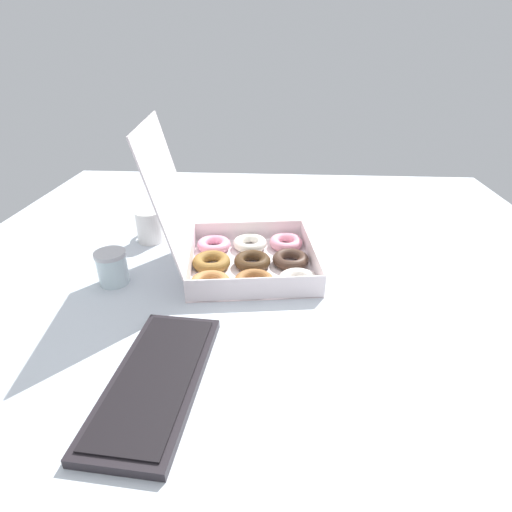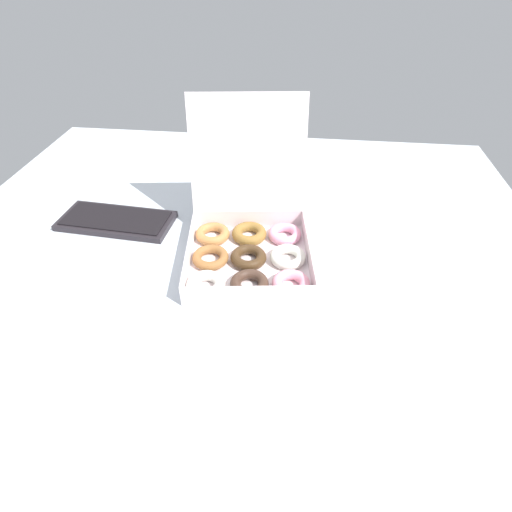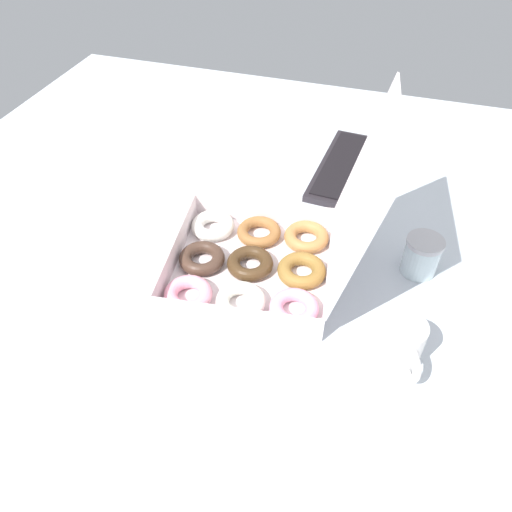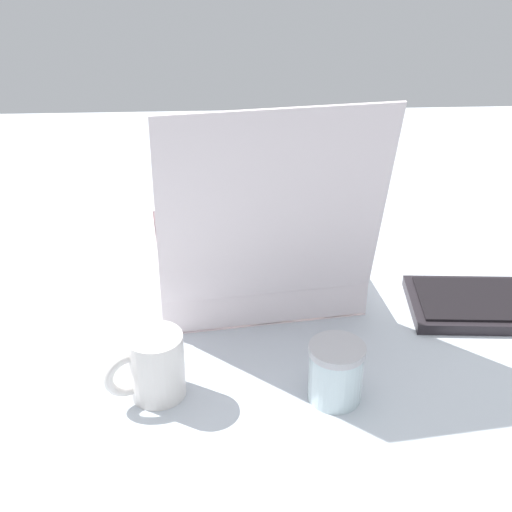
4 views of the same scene
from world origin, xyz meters
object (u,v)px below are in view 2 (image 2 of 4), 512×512
(donut_box, at_px, (248,244))
(coffee_mug, at_px, (305,191))
(keyboard, at_px, (116,221))
(glass_jar, at_px, (231,185))

(donut_box, distance_m, coffee_mug, 0.33)
(donut_box, xyz_separation_m, keyboard, (-0.43, 0.11, -0.03))
(keyboard, xyz_separation_m, glass_jar, (0.33, 0.20, 0.03))
(donut_box, distance_m, keyboard, 0.44)
(keyboard, bearing_deg, glass_jar, 31.57)
(keyboard, height_order, coffee_mug, coffee_mug)
(donut_box, distance_m, glass_jar, 0.33)
(coffee_mug, bearing_deg, keyboard, -162.40)
(coffee_mug, height_order, glass_jar, coffee_mug)
(keyboard, xyz_separation_m, coffee_mug, (0.57, 0.18, 0.04))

